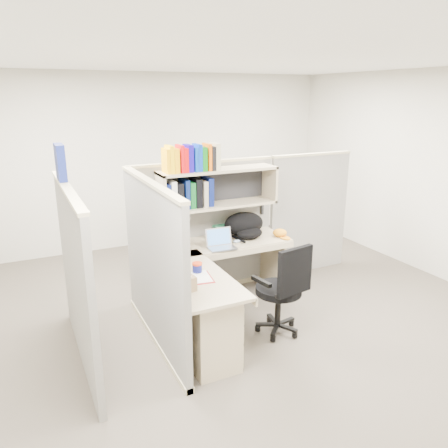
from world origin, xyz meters
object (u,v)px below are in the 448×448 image
desk (214,304)px  laptop (222,239)px  backpack (246,225)px  task_chair (281,303)px  snack_canister (197,267)px

desk → laptop: size_ratio=5.79×
backpack → task_chair: size_ratio=0.50×
laptop → task_chair: 0.96m
desk → backpack: 1.29m
backpack → task_chair: (-0.14, -1.01, -0.53)m
desk → task_chair: (0.69, -0.12, -0.09)m
desk → task_chair: task_chair is taller
task_chair → laptop: bearing=111.3°
laptop → backpack: backpack is taller
laptop → backpack: (0.44, 0.24, 0.04)m
laptop → task_chair: task_chair is taller
task_chair → desk: bearing=170.2°
task_chair → snack_canister: bearing=161.7°
backpack → snack_canister: 1.20m
laptop → snack_canister: (-0.50, -0.50, -0.06)m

